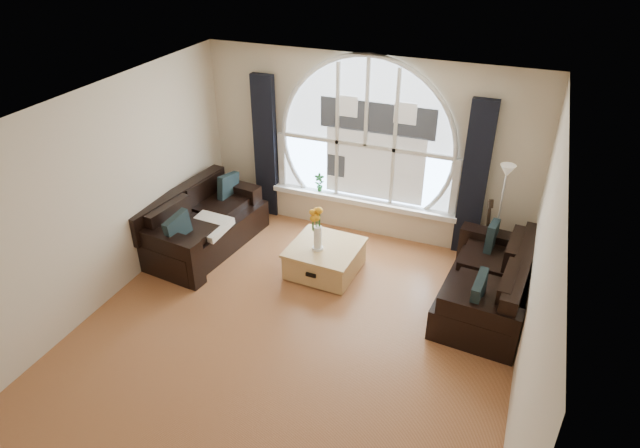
# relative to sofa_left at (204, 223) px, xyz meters

# --- Properties ---
(ground) EXTENTS (5.00, 5.50, 0.01)m
(ground) POSITION_rel_sofa_left_xyz_m (2.01, -1.34, -0.40)
(ground) COLOR brown
(ground) RESTS_ON ground
(ceiling) EXTENTS (5.00, 5.50, 0.01)m
(ceiling) POSITION_rel_sofa_left_xyz_m (2.01, -1.34, 2.30)
(ceiling) COLOR silver
(ceiling) RESTS_ON ground
(wall_back) EXTENTS (5.00, 0.01, 2.70)m
(wall_back) POSITION_rel_sofa_left_xyz_m (2.01, 1.41, 0.95)
(wall_back) COLOR beige
(wall_back) RESTS_ON ground
(wall_front) EXTENTS (5.00, 0.01, 2.70)m
(wall_front) POSITION_rel_sofa_left_xyz_m (2.01, -4.09, 0.95)
(wall_front) COLOR beige
(wall_front) RESTS_ON ground
(wall_left) EXTENTS (0.01, 5.50, 2.70)m
(wall_left) POSITION_rel_sofa_left_xyz_m (-0.49, -1.34, 0.95)
(wall_left) COLOR beige
(wall_left) RESTS_ON ground
(wall_right) EXTENTS (0.01, 5.50, 2.70)m
(wall_right) POSITION_rel_sofa_left_xyz_m (4.51, -1.34, 0.95)
(wall_right) COLOR beige
(wall_right) RESTS_ON ground
(attic_slope) EXTENTS (0.92, 5.50, 0.72)m
(attic_slope) POSITION_rel_sofa_left_xyz_m (4.21, -1.34, 1.95)
(attic_slope) COLOR silver
(attic_slope) RESTS_ON ground
(arched_window) EXTENTS (2.60, 0.06, 2.15)m
(arched_window) POSITION_rel_sofa_left_xyz_m (2.01, 1.38, 1.23)
(arched_window) COLOR silver
(arched_window) RESTS_ON wall_back
(window_sill) EXTENTS (2.90, 0.22, 0.08)m
(window_sill) POSITION_rel_sofa_left_xyz_m (2.01, 1.31, 0.11)
(window_sill) COLOR white
(window_sill) RESTS_ON wall_back
(window_frame) EXTENTS (2.76, 0.08, 2.15)m
(window_frame) POSITION_rel_sofa_left_xyz_m (2.01, 1.35, 1.23)
(window_frame) COLOR white
(window_frame) RESTS_ON wall_back
(neighbor_house) EXTENTS (1.70, 0.02, 1.50)m
(neighbor_house) POSITION_rel_sofa_left_xyz_m (2.16, 1.36, 1.10)
(neighbor_house) COLOR silver
(neighbor_house) RESTS_ON wall_back
(curtain_left) EXTENTS (0.35, 0.12, 2.30)m
(curtain_left) POSITION_rel_sofa_left_xyz_m (0.41, 1.29, 0.75)
(curtain_left) COLOR black
(curtain_left) RESTS_ON ground
(curtain_right) EXTENTS (0.35, 0.12, 2.30)m
(curtain_right) POSITION_rel_sofa_left_xyz_m (3.61, 1.29, 0.75)
(curtain_right) COLOR black
(curtain_right) RESTS_ON ground
(sofa_left) EXTENTS (1.21, 2.05, 0.87)m
(sofa_left) POSITION_rel_sofa_left_xyz_m (0.00, 0.00, 0.00)
(sofa_left) COLOR black
(sofa_left) RESTS_ON ground
(sofa_right) EXTENTS (1.09, 1.93, 0.82)m
(sofa_right) POSITION_rel_sofa_left_xyz_m (4.04, 0.05, 0.00)
(sofa_right) COLOR black
(sofa_right) RESTS_ON ground
(coffee_chest) EXTENTS (0.97, 0.97, 0.45)m
(coffee_chest) POSITION_rel_sofa_left_xyz_m (1.89, 0.04, -0.17)
(coffee_chest) COLOR tan
(coffee_chest) RESTS_ON ground
(throw_blanket) EXTENTS (0.59, 0.59, 0.10)m
(throw_blanket) POSITION_rel_sofa_left_xyz_m (0.21, -0.22, 0.10)
(throw_blanket) COLOR silver
(throw_blanket) RESTS_ON sofa_left
(vase_flowers) EXTENTS (0.24, 0.24, 0.70)m
(vase_flowers) POSITION_rel_sofa_left_xyz_m (1.82, -0.06, 0.40)
(vase_flowers) COLOR white
(vase_flowers) RESTS_ON coffee_chest
(floor_lamp) EXTENTS (0.24, 0.24, 1.60)m
(floor_lamp) POSITION_rel_sofa_left_xyz_m (4.02, 0.92, 0.40)
(floor_lamp) COLOR #B2B2B2
(floor_lamp) RESTS_ON ground
(guitar) EXTENTS (0.43, 0.37, 1.06)m
(guitar) POSITION_rel_sofa_left_xyz_m (3.89, 1.08, 0.13)
(guitar) COLOR brown
(guitar) RESTS_ON ground
(potted_plant) EXTENTS (0.18, 0.16, 0.29)m
(potted_plant) POSITION_rel_sofa_left_xyz_m (1.31, 1.31, 0.30)
(potted_plant) COLOR #1E6023
(potted_plant) RESTS_ON window_sill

